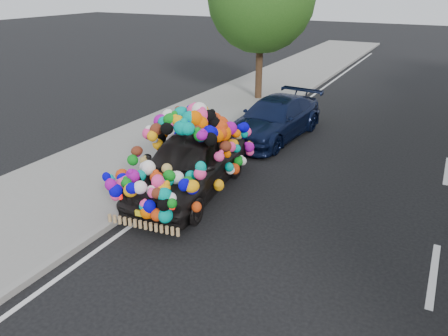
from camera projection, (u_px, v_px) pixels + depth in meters
The scene contains 6 objects.
ground at pixel (243, 224), 8.98m from camera, with size 100.00×100.00×0.00m, color black.
sidewalk at pixel (86, 181), 10.79m from camera, with size 4.00×60.00×0.12m, color gray.
kerb at pixel (150, 197), 9.96m from camera, with size 0.15×60.00×0.13m, color gray.
lane_markings at pixel (433, 274), 7.45m from camera, with size 6.00×50.00×0.01m, color silver, non-canonical shape.
plush_art_car at pixel (189, 150), 9.99m from camera, with size 2.54×4.59×2.07m.
navy_sedan at pixel (274, 119), 13.74m from camera, with size 1.75×4.30×1.25m, color #0A1332.
Camera 1 is at (3.27, -7.09, 4.61)m, focal length 35.00 mm.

